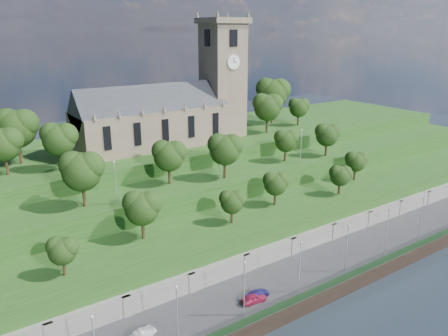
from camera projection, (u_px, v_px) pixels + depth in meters
ground at (320, 307)px, 63.86m from camera, size 320.00×320.00×0.00m
promenade at (292, 282)px, 68.28m from camera, size 160.00×12.00×2.00m
quay_wall at (320, 300)px, 63.48m from camera, size 160.00×0.50×2.20m
fence at (318, 289)px, 63.54m from camera, size 160.00×0.10×1.20m
retaining_wall at (268, 258)px, 72.54m from camera, size 160.00×2.10×5.00m
embankment_lower at (246, 236)px, 76.83m from camera, size 160.00×12.00×8.00m
embankment_upper at (212, 206)px, 84.90m from camera, size 160.00×10.00×12.00m
hilltop at (163, 171)px, 101.00m from camera, size 160.00×32.00×15.00m
church at (172, 109)px, 93.70m from camera, size 38.60×12.35×27.60m
trees_lower at (244, 191)px, 74.53m from camera, size 66.05×8.57×7.75m
trees_upper at (206, 151)px, 79.76m from camera, size 59.26×8.60×9.07m
trees_hilltop at (186, 110)px, 95.55m from camera, size 74.96×16.82×11.90m
lamp_posts_promenade at (300, 263)px, 62.72m from camera, size 60.36×0.36×8.20m
lamp_posts_upper at (221, 159)px, 79.44m from camera, size 40.36×0.36×7.25m
car_left at (254, 298)px, 61.39m from camera, size 3.87×1.87×1.28m
car_middle at (142, 334)px, 54.25m from camera, size 3.85×2.13×1.20m
car_right at (257, 294)px, 62.50m from camera, size 4.06×1.84×1.15m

